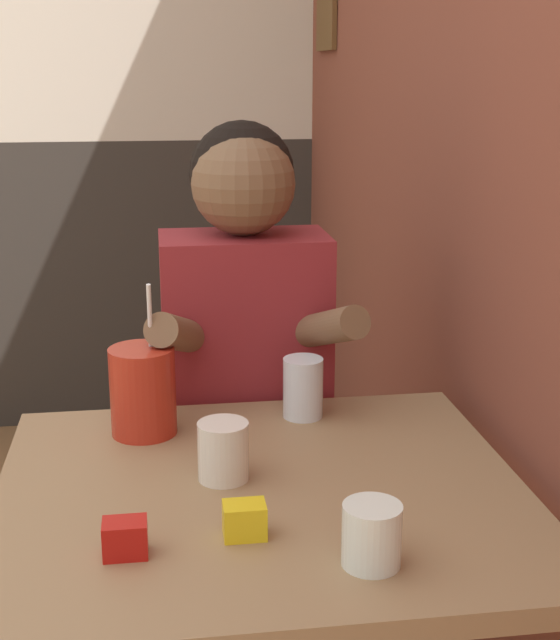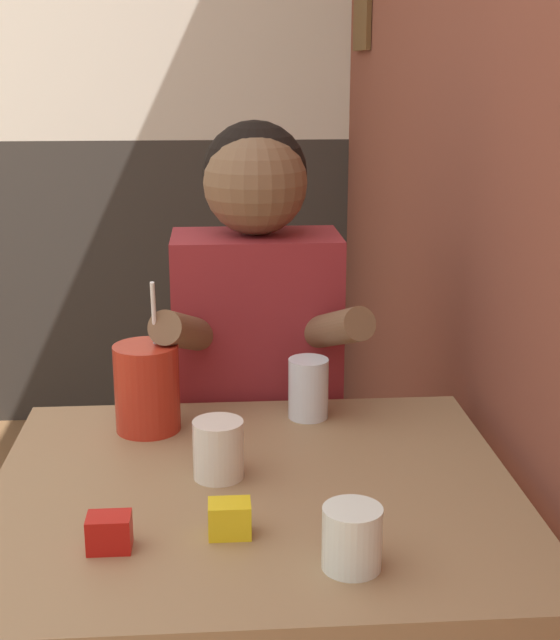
{
  "view_description": "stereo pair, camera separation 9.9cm",
  "coord_description": "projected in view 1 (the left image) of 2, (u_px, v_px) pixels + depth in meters",
  "views": [
    {
      "loc": [
        0.88,
        -0.91,
        1.36
      ],
      "look_at": [
        1.08,
        0.5,
        0.96
      ],
      "focal_mm": 50.0,
      "sensor_mm": 36.0,
      "label": 1
    },
    {
      "loc": [
        0.98,
        -0.92,
        1.36
      ],
      "look_at": [
        1.08,
        0.5,
        0.96
      ],
      "focal_mm": 50.0,
      "sensor_mm": 36.0,
      "label": 2
    }
  ],
  "objects": [
    {
      "name": "condiment_ketchup",
      "position": [
        125.0,
        538.0,
        1.2
      ],
      "size": [
        0.06,
        0.04,
        0.05
      ],
      "color": "#B7140F",
      "rests_on": "main_table"
    },
    {
      "name": "brick_wall_right",
      "position": [
        416.0,
        72.0,
        2.13
      ],
      "size": [
        0.08,
        4.46,
        2.7
      ],
      "color": "brown",
      "rests_on": "ground_plane"
    },
    {
      "name": "person_seated",
      "position": [
        246.0,
        407.0,
        1.89
      ],
      "size": [
        0.42,
        0.41,
        1.26
      ],
      "color": "maroon",
      "rests_on": "ground_plane"
    },
    {
      "name": "glass_far_side",
      "position": [
        223.0,
        451.0,
        1.42
      ],
      "size": [
        0.08,
        0.08,
        0.1
      ],
      "color": "silver",
      "rests_on": "main_table"
    },
    {
      "name": "glass_center",
      "position": [
        372.0,
        535.0,
        1.17
      ],
      "size": [
        0.08,
        0.08,
        0.09
      ],
      "color": "silver",
      "rests_on": "main_table"
    },
    {
      "name": "glass_near_pitcher",
      "position": [
        303.0,
        388.0,
        1.67
      ],
      "size": [
        0.08,
        0.08,
        0.11
      ],
      "color": "silver",
      "rests_on": "main_table"
    },
    {
      "name": "condiment_mustard",
      "position": [
        245.0,
        520.0,
        1.25
      ],
      "size": [
        0.06,
        0.04,
        0.05
      ],
      "color": "yellow",
      "rests_on": "main_table"
    },
    {
      "name": "cocktail_pitcher",
      "position": [
        143.0,
        391.0,
        1.58
      ],
      "size": [
        0.12,
        0.12,
        0.28
      ],
      "color": "#B22819",
      "rests_on": "main_table"
    },
    {
      "name": "main_table",
      "position": [
        262.0,
        532.0,
        1.42
      ],
      "size": [
        0.83,
        0.74,
        0.73
      ],
      "color": "#93704C",
      "rests_on": "ground_plane"
    }
  ]
}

